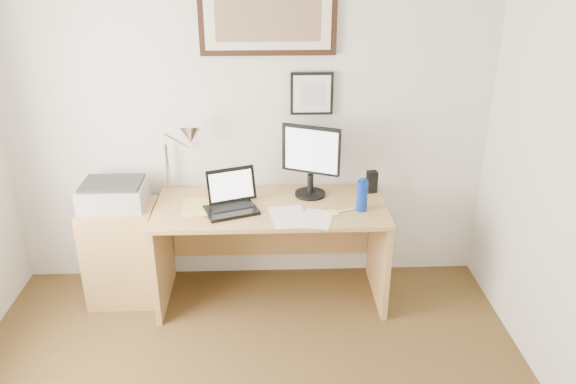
{
  "coord_description": "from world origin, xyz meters",
  "views": [
    {
      "loc": [
        0.14,
        -1.88,
        2.42
      ],
      "look_at": [
        0.26,
        1.43,
        0.94
      ],
      "focal_mm": 35.0,
      "sensor_mm": 36.0,
      "label": 1
    }
  ],
  "objects_px": {
    "water_bottle": "(362,196)",
    "book": "(183,207)",
    "desk": "(271,230)",
    "lcd_monitor": "(311,158)",
    "laptop": "(231,201)",
    "side_cabinet": "(123,253)",
    "printer": "(113,194)"
  },
  "relations": [
    {
      "from": "book",
      "to": "desk",
      "type": "height_order",
      "value": "book"
    },
    {
      "from": "book",
      "to": "lcd_monitor",
      "type": "distance_m",
      "value": 0.95
    },
    {
      "from": "laptop",
      "to": "water_bottle",
      "type": "bearing_deg",
      "value": -3.5
    },
    {
      "from": "water_bottle",
      "to": "laptop",
      "type": "xyz_separation_m",
      "value": [
        -0.88,
        0.05,
        -0.05
      ]
    },
    {
      "from": "book",
      "to": "desk",
      "type": "bearing_deg",
      "value": 10.73
    },
    {
      "from": "desk",
      "to": "laptop",
      "type": "relative_size",
      "value": 3.98
    },
    {
      "from": "lcd_monitor",
      "to": "desk",
      "type": "bearing_deg",
      "value": -165.94
    },
    {
      "from": "printer",
      "to": "book",
      "type": "bearing_deg",
      "value": -13.22
    },
    {
      "from": "side_cabinet",
      "to": "water_bottle",
      "type": "bearing_deg",
      "value": -4.89
    },
    {
      "from": "side_cabinet",
      "to": "book",
      "type": "distance_m",
      "value": 0.62
    },
    {
      "from": "lcd_monitor",
      "to": "side_cabinet",
      "type": "bearing_deg",
      "value": -175.49
    },
    {
      "from": "book",
      "to": "desk",
      "type": "relative_size",
      "value": 0.17
    },
    {
      "from": "desk",
      "to": "laptop",
      "type": "xyz_separation_m",
      "value": [
        -0.27,
        -0.13,
        0.29
      ]
    },
    {
      "from": "side_cabinet",
      "to": "printer",
      "type": "distance_m",
      "value": 0.46
    },
    {
      "from": "side_cabinet",
      "to": "water_bottle",
      "type": "relative_size",
      "value": 3.44
    },
    {
      "from": "printer",
      "to": "lcd_monitor",
      "type": "bearing_deg",
      "value": 2.93
    },
    {
      "from": "water_bottle",
      "to": "book",
      "type": "relative_size",
      "value": 0.77
    },
    {
      "from": "water_bottle",
      "to": "lcd_monitor",
      "type": "distance_m",
      "value": 0.45
    },
    {
      "from": "water_bottle",
      "to": "book",
      "type": "bearing_deg",
      "value": 176.91
    },
    {
      "from": "side_cabinet",
      "to": "book",
      "type": "bearing_deg",
      "value": -9.52
    },
    {
      "from": "desk",
      "to": "lcd_monitor",
      "type": "height_order",
      "value": "lcd_monitor"
    },
    {
      "from": "side_cabinet",
      "to": "desk",
      "type": "distance_m",
      "value": 1.08
    },
    {
      "from": "lcd_monitor",
      "to": "book",
      "type": "bearing_deg",
      "value": -168.19
    },
    {
      "from": "water_bottle",
      "to": "lcd_monitor",
      "type": "height_order",
      "value": "lcd_monitor"
    },
    {
      "from": "water_bottle",
      "to": "side_cabinet",
      "type": "bearing_deg",
      "value": 175.11
    },
    {
      "from": "side_cabinet",
      "to": "laptop",
      "type": "xyz_separation_m",
      "value": [
        0.8,
        -0.09,
        0.44
      ]
    },
    {
      "from": "lcd_monitor",
      "to": "printer",
      "type": "relative_size",
      "value": 1.18
    },
    {
      "from": "book",
      "to": "lcd_monitor",
      "type": "xyz_separation_m",
      "value": [
        0.89,
        0.19,
        0.28
      ]
    },
    {
      "from": "book",
      "to": "printer",
      "type": "bearing_deg",
      "value": 166.78
    },
    {
      "from": "water_bottle",
      "to": "lcd_monitor",
      "type": "bearing_deg",
      "value": 142.7
    },
    {
      "from": "book",
      "to": "laptop",
      "type": "height_order",
      "value": "laptop"
    },
    {
      "from": "book",
      "to": "laptop",
      "type": "bearing_deg",
      "value": -1.99
    }
  ]
}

